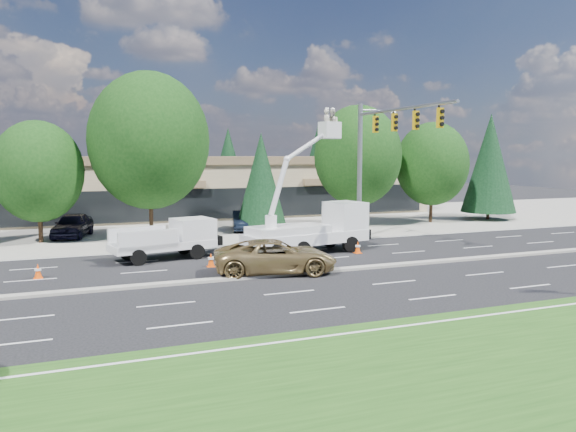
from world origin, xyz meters
name	(u,v)px	position (x,y,z in m)	size (l,w,h in m)	color
ground	(264,277)	(0.00, 0.00, 0.00)	(140.00, 140.00, 0.00)	black
concrete_apron	(181,226)	(0.00, 20.00, 0.01)	(140.00, 22.00, 0.01)	gray
grass_verge	(435,382)	(0.00, -13.00, 0.01)	(140.00, 10.00, 0.01)	#1D4714
road_median	(264,276)	(0.00, 0.00, 0.06)	(120.00, 0.55, 0.12)	gray
strip_mall	(161,185)	(0.00, 29.97, 2.83)	(50.40, 15.40, 5.50)	#9D886B
tree_front_c	(38,171)	(-10.00, 15.00, 4.58)	(5.64, 5.64, 7.82)	#332114
tree_front_d	(149,141)	(-3.00, 15.00, 6.58)	(8.11, 8.11, 11.25)	#332114
tree_front_e	(261,179)	(5.00, 15.00, 3.88)	(3.68, 3.68, 7.24)	#332114
tree_front_f	(358,156)	(13.00, 15.00, 5.57)	(6.86, 6.86, 9.52)	#332114
tree_front_g	(432,164)	(20.00, 15.00, 4.89)	(6.02, 6.02, 8.36)	#332114
tree_front_h	(490,163)	(26.00, 15.00, 4.93)	(4.67, 4.67, 9.20)	#332114
tree_back_b	(107,153)	(-4.00, 42.00, 5.83)	(5.51, 5.51, 10.86)	#332114
tree_back_c	(228,162)	(10.00, 42.00, 4.79)	(4.53, 4.53, 8.92)	#332114
tree_back_d	(318,158)	(22.00, 42.00, 5.21)	(4.93, 4.93, 9.72)	#332114
signal_mast	(377,148)	(10.03, 7.04, 6.06)	(2.76, 10.16, 9.00)	gray
utility_pickup	(170,243)	(-3.21, 6.28, 0.87)	(5.83, 3.10, 2.12)	white
bucket_truck	(315,223)	(4.90, 5.16, 1.75)	(7.75, 3.58, 8.33)	white
traffic_cone_a	(38,271)	(-9.70, 3.47, 0.34)	(0.40, 0.40, 0.70)	#F54D07
traffic_cone_b	(211,260)	(-1.70, 3.26, 0.34)	(0.40, 0.40, 0.70)	#F54D07
traffic_cone_c	(232,256)	(-0.37, 3.95, 0.34)	(0.40, 0.40, 0.70)	#F54D07
traffic_cone_d	(358,247)	(7.10, 4.02, 0.34)	(0.40, 0.40, 0.70)	#F54D07
minivan	(276,256)	(0.80, 0.60, 0.81)	(2.68, 5.82, 1.62)	olive
parked_car_west	(73,225)	(-8.06, 16.85, 0.84)	(1.98, 4.92, 1.68)	black
parked_car_east	(243,221)	(3.90, 16.00, 0.73)	(1.54, 4.42, 1.46)	black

